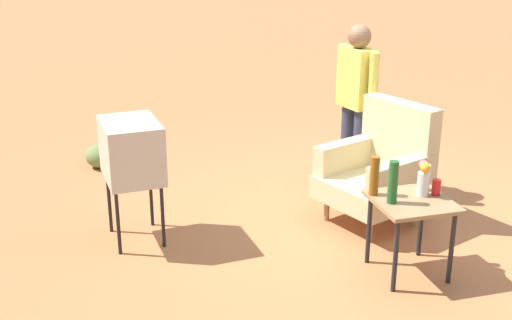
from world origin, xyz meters
TOP-DOWN VIEW (x-y plane):
  - ground_plane at (0.00, 0.00)m, footprint 60.00×60.00m
  - armchair at (-0.03, 0.04)m, footprint 0.99×1.00m
  - side_table at (0.90, -0.16)m, footprint 0.56×0.56m
  - tv_on_stand at (-0.23, -2.07)m, footprint 0.64×0.50m
  - person_standing at (-0.74, 0.10)m, footprint 0.56×0.30m
  - bottle_tall_amber at (0.73, -0.39)m, footprint 0.07×0.07m
  - bottle_short_clear at (0.75, 0.03)m, footprint 0.06×0.06m
  - soda_can_red at (0.86, 0.06)m, footprint 0.07×0.07m
  - bottle_wine_green at (0.90, -0.33)m, footprint 0.07×0.07m
  - flower_vase at (0.84, -0.04)m, footprint 0.15×0.10m
  - shrub_near at (-2.09, -2.27)m, footprint 0.33×0.33m
  - shrub_far at (-3.13, 1.65)m, footprint 0.31×0.31m

SIDE VIEW (x-z plane):
  - ground_plane at x=0.00m, z-range 0.00..0.00m
  - shrub_far at x=-3.13m, z-range 0.00..0.24m
  - shrub_near at x=-2.09m, z-range 0.00..0.26m
  - armchair at x=-0.03m, z-range -0.03..1.03m
  - side_table at x=0.90m, z-range 0.21..0.81m
  - soda_can_red at x=0.86m, z-range 0.60..0.72m
  - bottle_short_clear at x=0.75m, z-range 0.60..0.80m
  - flower_vase at x=0.84m, z-range 0.62..0.88m
  - bottle_tall_amber at x=0.73m, z-range 0.60..0.90m
  - bottle_wine_green at x=0.90m, z-range 0.60..0.92m
  - tv_on_stand at x=-0.23m, z-range 0.27..1.30m
  - person_standing at x=-0.74m, z-range 0.12..1.76m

